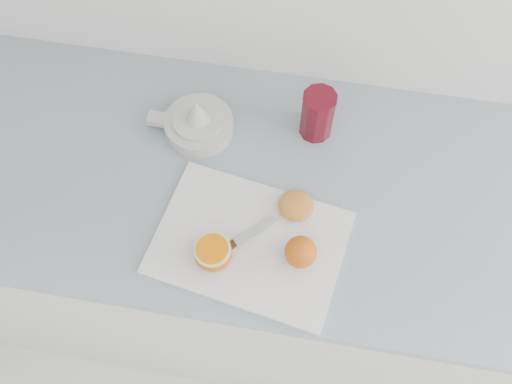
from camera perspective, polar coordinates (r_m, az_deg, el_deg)
counter at (r=1.64m, az=1.68°, el=-6.53°), size 2.60×0.64×0.89m
cutting_board at (r=1.17m, az=-0.65°, el=-5.11°), size 0.42×0.33×0.01m
whole_orange at (r=1.12m, az=4.49°, el=-6.00°), size 0.06×0.06×0.06m
half_orange at (r=1.13m, az=-4.32°, el=-6.11°), size 0.08×0.08×0.05m
squeezed_shell at (r=1.18m, az=4.02°, el=-1.33°), size 0.07×0.07×0.03m
paring_knife at (r=1.15m, az=-3.07°, el=-5.70°), size 0.14×0.13×0.01m
citrus_juicer at (r=1.29m, az=-5.83°, el=6.89°), size 0.20×0.16×0.10m
red_tumbler at (r=1.27m, az=6.15°, el=7.60°), size 0.08×0.08×0.12m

